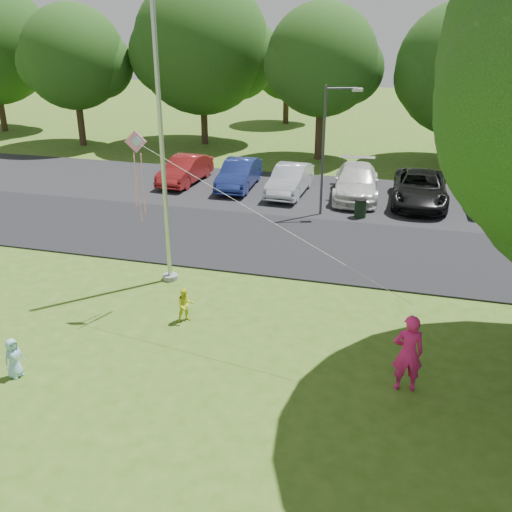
% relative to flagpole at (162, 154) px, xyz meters
% --- Properties ---
extents(ground, '(120.00, 120.00, 0.00)m').
position_rel_flagpole_xyz_m(ground, '(3.50, -5.00, -4.17)').
color(ground, '#385B18').
rests_on(ground, ground).
extents(park_road, '(60.00, 6.00, 0.06)m').
position_rel_flagpole_xyz_m(park_road, '(3.50, 4.00, -4.14)').
color(park_road, black).
rests_on(park_road, ground).
extents(parking_strip, '(42.00, 7.00, 0.06)m').
position_rel_flagpole_xyz_m(parking_strip, '(3.50, 10.50, -4.14)').
color(parking_strip, black).
rests_on(parking_strip, ground).
extents(flagpole, '(0.50, 0.50, 10.00)m').
position_rel_flagpole_xyz_m(flagpole, '(0.00, 0.00, 0.00)').
color(flagpole, '#B7BABF').
rests_on(flagpole, ground).
extents(street_lamp, '(1.48, 0.64, 5.44)m').
position_rel_flagpole_xyz_m(street_lamp, '(3.93, 7.75, -0.90)').
color(street_lamp, '#3F3F44').
rests_on(street_lamp, ground).
extents(trash_can, '(0.53, 0.53, 0.84)m').
position_rel_flagpole_xyz_m(trash_can, '(5.41, 7.71, -3.74)').
color(trash_can, black).
rests_on(trash_can, ground).
extents(tree_row, '(64.35, 11.94, 10.88)m').
position_rel_flagpole_xyz_m(tree_row, '(5.09, 19.23, 1.55)').
color(tree_row, '#332316').
rests_on(tree_row, ground).
extents(horizon_trees, '(77.46, 7.20, 7.02)m').
position_rel_flagpole_xyz_m(horizon_trees, '(7.56, 28.88, 0.14)').
color(horizon_trees, '#332316').
rests_on(horizon_trees, ground).
extents(parked_cars, '(16.33, 5.44, 1.48)m').
position_rel_flagpole_xyz_m(parked_cars, '(4.49, 10.51, -3.40)').
color(parked_cars, maroon).
rests_on(parked_cars, ground).
extents(woman, '(0.78, 0.58, 1.93)m').
position_rel_flagpole_xyz_m(woman, '(7.59, -4.07, -3.20)').
color(woman, '#D61C6A').
rests_on(woman, ground).
extents(child_yellow, '(0.62, 0.61, 1.01)m').
position_rel_flagpole_xyz_m(child_yellow, '(1.52, -2.44, -3.66)').
color(child_yellow, yellow).
rests_on(child_yellow, ground).
extents(child_blue, '(0.46, 0.57, 1.02)m').
position_rel_flagpole_xyz_m(child_blue, '(-1.44, -6.01, -3.66)').
color(child_blue, '#94CAE3').
rests_on(child_blue, ground).
extents(kite, '(7.78, 2.45, 3.04)m').
position_rel_flagpole_xyz_m(kite, '(0.34, -1.96, 0.26)').
color(kite, pink).
rests_on(kite, ground).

